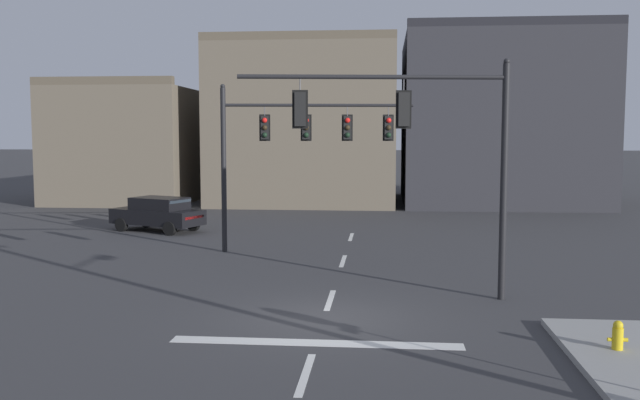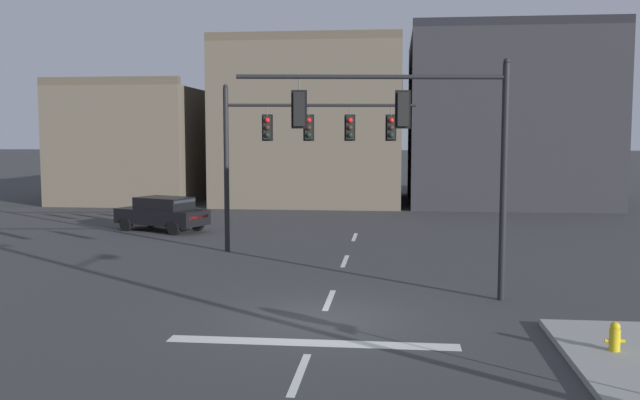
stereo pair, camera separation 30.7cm
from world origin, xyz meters
TOP-DOWN VIEW (x-y plane):
  - ground_plane at (0.00, 0.00)m, footprint 400.00×400.00m
  - stop_bar_paint at (0.00, -2.00)m, footprint 6.40×0.50m
  - lane_centreline at (0.00, 2.00)m, footprint 0.16×26.40m
  - signal_mast_near_side at (2.58, 2.26)m, footprint 7.25×1.10m
  - signal_mast_far_side at (-2.14, 9.98)m, footprint 7.36×1.12m
  - car_lot_nearside at (-9.15, 15.02)m, footprint 4.75×3.35m
  - fire_hydrant at (6.23, -2.36)m, footprint 0.40×0.30m
  - building_row at (-0.74, 31.10)m, footprint 35.57×13.37m

SIDE VIEW (x-z plane):
  - ground_plane at x=0.00m, z-range 0.00..0.00m
  - lane_centreline at x=0.00m, z-range 0.00..0.01m
  - stop_bar_paint at x=0.00m, z-range 0.00..0.01m
  - fire_hydrant at x=6.23m, z-range -0.05..0.70m
  - car_lot_nearside at x=-9.15m, z-range 0.05..1.66m
  - signal_mast_far_side at x=-2.14m, z-range 1.16..7.63m
  - signal_mast_near_side at x=2.58m, z-range 1.19..7.76m
  - building_row at x=-0.74m, z-range -0.66..10.67m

